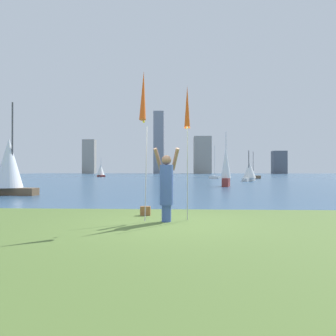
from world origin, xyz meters
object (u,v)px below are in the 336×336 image
(sailboat_5, at_px, (9,166))
(sailboat_7, at_px, (101,170))
(kite_flag_right, at_px, (187,110))
(sailboat_1, at_px, (226,168))
(bag, at_px, (145,211))
(sailboat_2, at_px, (253,177))
(sailboat_8, at_px, (215,177))
(sailboat_3, at_px, (249,171))
(kite_flag_left, at_px, (143,98))
(person, at_px, (166,185))

(sailboat_5, height_order, sailboat_7, sailboat_5)
(kite_flag_right, bearing_deg, sailboat_1, 78.85)
(bag, height_order, sailboat_2, sailboat_2)
(sailboat_7, distance_m, sailboat_8, 24.19)
(sailboat_3, relative_size, sailboat_5, 0.74)
(kite_flag_left, height_order, sailboat_5, sailboat_5)
(sailboat_8, bearing_deg, bag, -98.61)
(sailboat_1, bearing_deg, sailboat_2, 72.59)
(sailboat_3, bearing_deg, kite_flag_right, -104.90)
(kite_flag_right, distance_m, sailboat_2, 42.13)
(sailboat_3, xyz_separation_m, sailboat_7, (-24.03, 22.95, 0.10))
(sailboat_2, bearing_deg, sailboat_7, 156.65)
(kite_flag_left, bearing_deg, person, 40.52)
(sailboat_2, distance_m, sailboat_8, 5.97)
(sailboat_1, xyz_separation_m, sailboat_2, (7.43, 23.68, -1.22))
(kite_flag_left, xyz_separation_m, sailboat_5, (-8.28, 8.71, -1.51))
(bag, bearing_deg, sailboat_5, 138.62)
(bag, xyz_separation_m, sailboat_5, (-8.14, 7.18, 1.42))
(sailboat_5, bearing_deg, sailboat_7, 98.77)
(sailboat_2, relative_size, sailboat_7, 1.12)
(kite_flag_left, distance_m, sailboat_1, 18.46)
(bag, distance_m, sailboat_2, 41.76)
(sailboat_2, xyz_separation_m, sailboat_3, (-2.96, -11.30, 0.90))
(person, relative_size, kite_flag_left, 0.50)
(person, relative_size, sailboat_1, 0.43)
(sailboat_3, height_order, sailboat_8, sailboat_8)
(kite_flag_left, xyz_separation_m, sailboat_7, (-15.14, 53.19, -1.78))
(bag, bearing_deg, sailboat_7, 106.20)
(sailboat_5, bearing_deg, kite_flag_left, -46.45)
(sailboat_3, bearing_deg, sailboat_1, -109.84)
(sailboat_5, distance_m, sailboat_7, 45.01)
(kite_flag_right, distance_m, sailboat_1, 17.35)
(bag, bearing_deg, kite_flag_left, -85.07)
(sailboat_8, bearing_deg, sailboat_3, -74.74)
(bag, height_order, sailboat_1, sailboat_1)
(kite_flag_right, relative_size, bag, 12.33)
(kite_flag_right, distance_m, sailboat_3, 30.42)
(kite_flag_left, xyz_separation_m, kite_flag_right, (1.08, 0.89, -0.13))
(bag, bearing_deg, kite_flag_right, -28.01)
(person, distance_m, sailboat_1, 17.83)
(kite_flag_right, bearing_deg, kite_flag_left, -140.45)
(bag, bearing_deg, sailboat_2, 73.33)
(sailboat_7, bearing_deg, kite_flag_right, -72.77)
(sailboat_5, height_order, sailboat_8, sailboat_8)
(kite_flag_left, distance_m, sailboat_5, 12.11)
(sailboat_7, relative_size, sailboat_8, 0.76)
(person, height_order, sailboat_1, sailboat_1)
(kite_flag_left, relative_size, sailboat_7, 1.00)
(sailboat_1, relative_size, sailboat_7, 1.17)
(person, height_order, bag, person)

